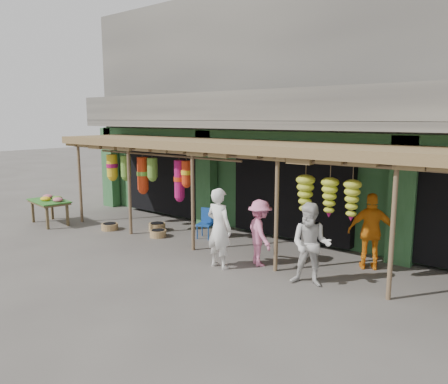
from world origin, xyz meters
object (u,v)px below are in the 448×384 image
Objects in this scene: flower_table at (50,202)px; person_vendor at (371,231)px; blue_chair at (206,221)px; person_shopper at (260,233)px; person_right at (311,245)px; person_front at (219,228)px.

flower_table is 9.84m from person_vendor.
blue_chair is (4.96, 1.92, -0.27)m from flower_table.
flower_table is at bearing 42.26° from person_shopper.
person_right is at bearing 43.38° from person_vendor.
blue_chair is at bearing -38.85° from person_front.
person_front is (1.89, -1.72, 0.45)m from blue_chair.
person_right reaches higher than person_shopper.
person_right is at bearing -167.75° from person_front.
person_shopper is at bearing -39.19° from blue_chair.
person_right reaches higher than flower_table.
person_front is 0.97m from person_shopper.
person_shopper reaches higher than blue_chair.
blue_chair is at bearing -23.48° from person_vendor.
blue_chair is at bearing 13.53° from person_shopper.
person_vendor reaches higher than blue_chair.
flower_table is 1.94× the size of blue_chair.
flower_table is 5.32m from blue_chair.
person_vendor is at bearing 54.91° from person_right.
blue_chair is at bearing 144.74° from person_right.
person_vendor is (9.57, 2.27, 0.13)m from flower_table.
person_shopper is at bearing -127.87° from person_front.
person_vendor is 2.49m from person_shopper.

